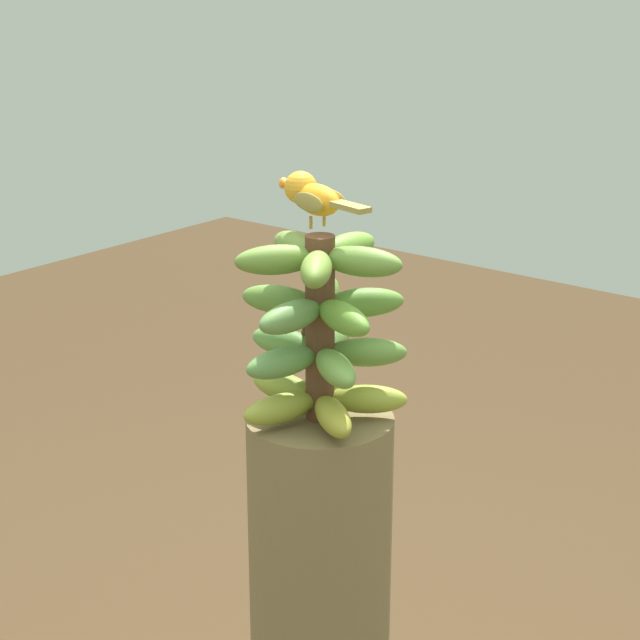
% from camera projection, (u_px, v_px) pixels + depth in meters
% --- Properties ---
extents(banana_bunch, '(0.26, 0.26, 0.28)m').
position_uv_depth(banana_bunch, '(320.00, 329.00, 1.60)').
color(banana_bunch, brown).
rests_on(banana_bunch, banana_tree).
extents(perched_bird, '(0.19, 0.07, 0.08)m').
position_uv_depth(perched_bird, '(312.00, 195.00, 1.59)').
color(perched_bird, '#C68933').
rests_on(perched_bird, banana_bunch).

